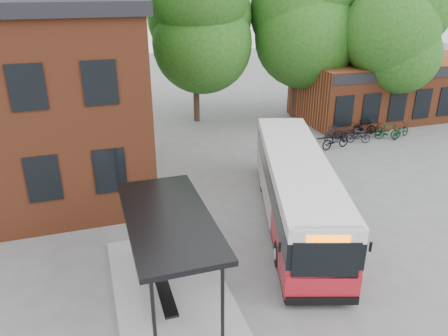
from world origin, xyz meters
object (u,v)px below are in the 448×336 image
object	(u,v)px
city_bus	(296,190)
bicycle_0	(335,140)
bicycle_2	(348,132)
bicycle_extra_0	(401,131)
bicycle_5	(364,127)
bicycle_3	(358,136)
bicycle_4	(351,132)
bicycle_6	(372,130)
bicycle_1	(332,133)
bus_shelter	(170,257)
bicycle_7	(388,132)

from	to	relation	value
city_bus	bicycle_0	xyz separation A→B (m)	(6.08, 6.88, -0.88)
bicycle_2	bicycle_extra_0	xyz separation A→B (m)	(3.25, -0.90, 0.04)
bicycle_2	bicycle_extra_0	bearing A→B (deg)	-87.52
bicycle_5	bicycle_3	bearing A→B (deg)	154.71
bicycle_0	bicycle_4	xyz separation A→B (m)	(1.81, 1.15, -0.02)
bicycle_0	bicycle_5	xyz separation A→B (m)	(3.17, 1.76, -0.04)
bicycle_6	bicycle_0	bearing A→B (deg)	107.02
bicycle_1	bicycle_3	world-z (taller)	bicycle_3
bus_shelter	bicycle_7	size ratio (longest dim) A/B	4.27
bus_shelter	bicycle_extra_0	distance (m)	19.74
bus_shelter	bicycle_2	size ratio (longest dim) A/B	4.11
bicycle_0	bicycle_7	world-z (taller)	bicycle_0
bicycle_6	bicycle_7	size ratio (longest dim) A/B	1.05
bicycle_5	bicycle_7	size ratio (longest dim) A/B	0.95
bicycle_0	bicycle_2	distance (m)	2.10
bicycle_2	bicycle_4	size ratio (longest dim) A/B	0.93
bicycle_0	bicycle_1	world-z (taller)	bicycle_0
bicycle_2	bicycle_3	bearing A→B (deg)	-149.82
bicycle_7	bus_shelter	bearing A→B (deg)	141.96
city_bus	bicycle_extra_0	world-z (taller)	city_bus
bicycle_1	bicycle_extra_0	distance (m)	4.41
bicycle_3	bicycle_5	distance (m)	1.89
city_bus	bicycle_6	xyz separation A→B (m)	(9.42, 8.06, -0.93)
bicycle_5	bicycle_6	world-z (taller)	bicycle_5
bicycle_3	bicycle_4	bearing A→B (deg)	23.22
bicycle_4	bicycle_7	xyz separation A→B (m)	(2.20, -0.69, 0.01)
bicycle_4	bicycle_5	xyz separation A→B (m)	(1.36, 0.61, -0.01)
bicycle_2	bicycle_7	world-z (taller)	bicycle_7
bicycle_4	bus_shelter	bearing A→B (deg)	108.05
bicycle_0	bicycle_3	bearing A→B (deg)	-87.55
bus_shelter	city_bus	xyz separation A→B (m)	(5.75, 3.15, -0.06)
bicycle_1	bicycle_3	distance (m)	1.62
bus_shelter	bicycle_6	distance (m)	18.89
bicycle_3	bicycle_extra_0	distance (m)	3.06
bicycle_3	bus_shelter	bearing A→B (deg)	147.36
bicycle_3	bicycle_7	world-z (taller)	bicycle_7
bicycle_3	bicycle_6	bearing A→B (deg)	-42.55
bicycle_6	bicycle_2	bearing A→B (deg)	83.87
bicycle_3	bicycle_6	distance (m)	1.68
bus_shelter	bicycle_3	world-z (taller)	bus_shelter
bicycle_7	bicycle_extra_0	xyz separation A→B (m)	(0.90, -0.07, -0.01)
bus_shelter	bicycle_0	xyz separation A→B (m)	(11.83, 10.03, -0.95)
bicycle_0	bicycle_3	size ratio (longest dim) A/B	1.28
bicycle_4	bicycle_extra_0	world-z (taller)	bicycle_extra_0
bicycle_3	bicycle_extra_0	world-z (taller)	bicycle_extra_0
bicycle_6	bicycle_7	distance (m)	0.99
bicycle_1	bicycle_7	world-z (taller)	bicycle_7
city_bus	bicycle_7	distance (m)	12.51
bicycle_7	bicycle_extra_0	distance (m)	0.90
bicycle_2	bicycle_3	distance (m)	0.90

